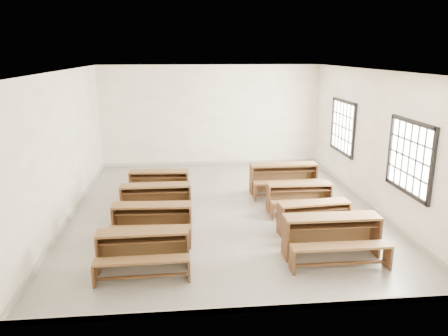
{
  "coord_description": "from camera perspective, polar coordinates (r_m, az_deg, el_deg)",
  "views": [
    {
      "loc": [
        -0.97,
        -9.64,
        3.59
      ],
      "look_at": [
        0.0,
        0.0,
        1.0
      ],
      "focal_mm": 35.0,
      "sensor_mm": 36.0,
      "label": 1
    }
  ],
  "objects": [
    {
      "name": "desk_set_3",
      "position": [
        11.21,
        -8.48,
        -1.79
      ],
      "size": [
        1.53,
        0.87,
        0.67
      ],
      "rotation": [
        0.0,
        0.0,
        -0.06
      ],
      "color": "brown",
      "rests_on": "ground"
    },
    {
      "name": "desk_set_7",
      "position": [
        11.47,
        7.81,
        -1.06
      ],
      "size": [
        1.73,
        0.9,
        0.78
      ],
      "rotation": [
        0.0,
        0.0,
        0.0
      ],
      "color": "brown",
      "rests_on": "ground"
    },
    {
      "name": "desk_set_0",
      "position": [
        7.57,
        -10.5,
        -10.2
      ],
      "size": [
        1.54,
        0.82,
        0.69
      ],
      "rotation": [
        0.0,
        0.0,
        0.02
      ],
      "color": "brown",
      "rests_on": "ground"
    },
    {
      "name": "desk_set_6",
      "position": [
        10.22,
        9.84,
        -3.53
      ],
      "size": [
        1.49,
        0.79,
        0.67
      ],
      "rotation": [
        0.0,
        0.0,
        -0.02
      ],
      "color": "brown",
      "rests_on": "ground"
    },
    {
      "name": "desk_set_2",
      "position": [
        9.95,
        -8.88,
        -3.84
      ],
      "size": [
        1.57,
        0.82,
        0.71
      ],
      "rotation": [
        0.0,
        0.0,
        -0.0
      ],
      "color": "brown",
      "rests_on": "ground"
    },
    {
      "name": "desk_set_4",
      "position": [
        8.09,
        13.95,
        -8.34
      ],
      "size": [
        1.72,
        0.9,
        0.77
      ],
      "rotation": [
        0.0,
        0.0,
        -0.01
      ],
      "color": "brown",
      "rests_on": "ground"
    },
    {
      "name": "desk_set_5",
      "position": [
        9.06,
        11.76,
        -6.1
      ],
      "size": [
        1.53,
        0.91,
        0.66
      ],
      "rotation": [
        0.0,
        0.0,
        0.11
      ],
      "color": "brown",
      "rests_on": "ground"
    },
    {
      "name": "room",
      "position": [
        9.81,
        0.53,
        6.48
      ],
      "size": [
        8.5,
        8.5,
        3.2
      ],
      "color": "gray",
      "rests_on": "ground"
    },
    {
      "name": "desk_set_1",
      "position": [
        8.75,
        -9.36,
        -6.59
      ],
      "size": [
        1.59,
        0.88,
        0.7
      ],
      "rotation": [
        0.0,
        0.0,
        -0.05
      ],
      "color": "brown",
      "rests_on": "ground"
    }
  ]
}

